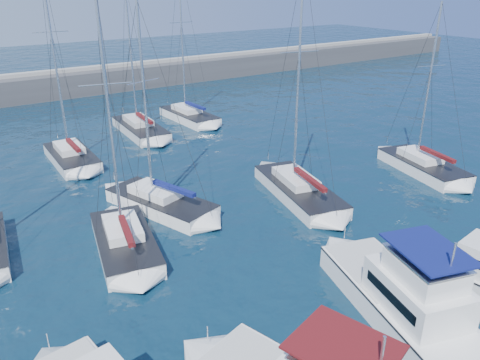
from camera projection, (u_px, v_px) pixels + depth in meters
ground at (336, 287)px, 23.81m from camera, size 220.00×220.00×0.00m
breakwater at (60, 87)px, 62.95m from camera, size 160.00×6.00×4.45m
motor_yacht_stbd_inner at (405, 298)px, 21.17m from camera, size 5.82×9.86×4.69m
motor_yacht_stbd_outer at (478, 274)px, 23.25m from camera, size 3.25×5.98×3.20m
sailboat_mid_b at (125, 242)px, 26.89m from camera, size 4.52×7.92×15.20m
sailboat_mid_c at (161, 203)px, 31.68m from camera, size 5.36×8.60×13.76m
sailboat_mid_d at (298, 190)px, 33.59m from camera, size 5.16×9.53×16.19m
sailboat_mid_e at (423, 166)px, 37.94m from camera, size 4.77×8.38×13.36m
sailboat_back_a at (71, 156)px, 39.79m from camera, size 3.20×7.52×17.20m
sailboat_back_b at (140, 128)px, 47.45m from camera, size 3.63×9.02×14.57m
sailboat_back_c at (189, 116)px, 51.80m from camera, size 3.44×8.40×16.63m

